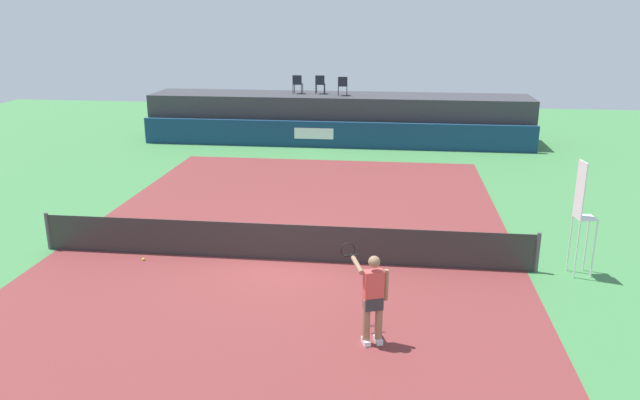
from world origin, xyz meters
The scene contains 13 objects.
ground_plane centered at (0.00, 3.00, 0.00)m, with size 48.00×48.00×0.00m, color #3D7A42.
court_inner centered at (0.00, 0.00, 0.00)m, with size 12.00×22.00×0.00m, color maroon.
sponsor_wall centered at (0.00, 13.50, 0.60)m, with size 18.00×0.22×1.20m.
spectator_platform centered at (0.00, 15.30, 1.10)m, with size 18.00×2.80×2.20m, color #38383D.
spectator_chair_far_left centered at (-1.99, 15.39, 2.69)m, with size 0.45×0.45×0.89m.
spectator_chair_left centered at (-0.91, 15.45, 2.69)m, with size 0.45×0.45×0.89m.
spectator_chair_center centered at (0.22, 14.93, 2.69)m, with size 0.47×0.47×0.89m.
umpire_chair centered at (7.08, -0.02, 1.59)m, with size 0.50×0.50×2.76m.
tennis_net centered at (0.00, 0.00, 0.47)m, with size 12.40×0.02×0.95m, color #2D2D2D.
net_post_near centered at (-6.20, 0.00, 0.50)m, with size 0.10×0.10×1.00m, color #4C4C51.
net_post_far centered at (6.20, 0.00, 0.50)m, with size 0.10×0.10×1.00m, color #4C4C51.
tennis_player centered at (2.42, -3.80, 0.96)m, with size 0.97×1.09×1.77m.
tennis_ball centered at (-3.44, -0.47, 0.04)m, with size 0.07×0.07×0.07m, color #D8EA33.
Camera 1 is at (2.72, -14.26, 6.00)m, focal length 34.77 mm.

